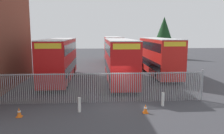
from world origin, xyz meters
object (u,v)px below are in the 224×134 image
object	(u,v)px
bollard_center_front	(163,99)
traffic_cone_mid_forecourt	(19,112)
bollard_near_left	(79,105)
double_decker_bus_near_gate	(119,59)
double_decker_bus_behind_fence_right	(59,58)
double_decker_bus_far_back	(113,49)
traffic_cone_by_gate	(145,109)
double_decker_bus_behind_fence_left	(159,55)

from	to	relation	value
bollard_center_front	traffic_cone_mid_forecourt	distance (m)	9.39
traffic_cone_mid_forecourt	bollard_near_left	bearing A→B (deg)	10.35
double_decker_bus_near_gate	double_decker_bus_behind_fence_right	world-z (taller)	same
double_decker_bus_far_back	traffic_cone_by_gate	bearing A→B (deg)	-89.29
double_decker_bus_behind_fence_left	bollard_center_front	size ratio (longest dim) A/B	11.38
double_decker_bus_behind_fence_left	traffic_cone_mid_forecourt	size ratio (longest dim) A/B	18.32
double_decker_bus_behind_fence_left	bollard_near_left	distance (m)	14.91
double_decker_bus_behind_fence_left	traffic_cone_by_gate	world-z (taller)	double_decker_bus_behind_fence_left
double_decker_bus_far_back	bollard_center_front	world-z (taller)	double_decker_bus_far_back
double_decker_bus_behind_fence_left	double_decker_bus_behind_fence_right	distance (m)	11.51
bollard_near_left	bollard_center_front	world-z (taller)	same
double_decker_bus_near_gate	traffic_cone_by_gate	size ratio (longest dim) A/B	18.32
double_decker_bus_near_gate	double_decker_bus_behind_fence_right	bearing A→B (deg)	169.79
double_decker_bus_near_gate	bollard_near_left	distance (m)	9.44
double_decker_bus_near_gate	bollard_near_left	bearing A→B (deg)	-111.93
bollard_center_front	traffic_cone_mid_forecourt	xyz separation A→B (m)	(-9.27, -1.47, -0.19)
bollard_near_left	double_decker_bus_behind_fence_left	bearing A→B (deg)	54.85
bollard_near_left	traffic_cone_by_gate	size ratio (longest dim) A/B	1.61
double_decker_bus_near_gate	double_decker_bus_behind_fence_left	xyz separation A→B (m)	(5.06, 3.51, 0.00)
double_decker_bus_far_back	bollard_near_left	distance (m)	23.74
bollard_near_left	double_decker_bus_far_back	bearing A→B (deg)	80.53
double_decker_bus_behind_fence_left	bollard_center_front	xyz separation A→B (m)	(-2.81, -11.27, -1.95)
double_decker_bus_near_gate	bollard_near_left	world-z (taller)	double_decker_bus_near_gate
bollard_near_left	double_decker_bus_behind_fence_right	bearing A→B (deg)	105.82
double_decker_bus_behind_fence_right	bollard_near_left	world-z (taller)	double_decker_bus_behind_fence_right
double_decker_bus_far_back	traffic_cone_by_gate	distance (m)	23.95
double_decker_bus_behind_fence_right	traffic_cone_mid_forecourt	size ratio (longest dim) A/B	18.32
bollard_center_front	bollard_near_left	bearing A→B (deg)	-171.87
bollard_center_front	traffic_cone_by_gate	distance (m)	2.03
double_decker_bus_behind_fence_left	bollard_near_left	world-z (taller)	double_decker_bus_behind_fence_left
traffic_cone_mid_forecourt	traffic_cone_by_gate	bearing A→B (deg)	0.98
double_decker_bus_behind_fence_left	traffic_cone_mid_forecourt	xyz separation A→B (m)	(-12.08, -12.74, -2.13)
bollard_center_front	traffic_cone_by_gate	xyz separation A→B (m)	(-1.52, -1.33, -0.19)
bollard_near_left	traffic_cone_by_gate	world-z (taller)	bollard_near_left
bollard_center_front	double_decker_bus_behind_fence_right	bearing A→B (deg)	133.60
double_decker_bus_behind_fence_left	bollard_center_front	distance (m)	11.78
double_decker_bus_far_back	traffic_cone_mid_forecourt	size ratio (longest dim) A/B	18.32
double_decker_bus_near_gate	bollard_center_front	bearing A→B (deg)	-73.82
double_decker_bus_behind_fence_right	bollard_center_front	xyz separation A→B (m)	(8.45, -8.87, -1.95)
double_decker_bus_far_back	double_decker_bus_near_gate	bearing A→B (deg)	-91.71
double_decker_bus_behind_fence_right	double_decker_bus_behind_fence_left	bearing A→B (deg)	12.03
double_decker_bus_behind_fence_right	traffic_cone_mid_forecourt	world-z (taller)	double_decker_bus_behind_fence_right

